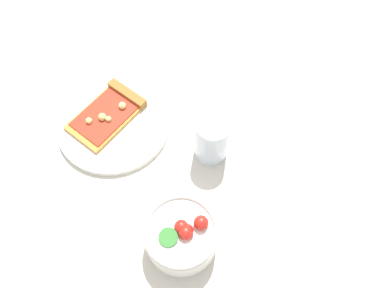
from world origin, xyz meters
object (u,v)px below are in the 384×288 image
at_px(plate, 114,123).
at_px(soda_glass, 212,140).
at_px(paper_napkin, 258,101).
at_px(pizza_slice_main, 110,111).
at_px(salad_bowl, 181,235).

distance_m(plate, soda_glass, 0.22).
distance_m(soda_glass, paper_napkin, 0.17).
height_order(pizza_slice_main, salad_bowl, salad_bowl).
distance_m(salad_bowl, paper_napkin, 0.35).
distance_m(plate, paper_napkin, 0.32).
height_order(pizza_slice_main, soda_glass, soda_glass).
bearing_deg(paper_napkin, soda_glass, -15.66).
bearing_deg(pizza_slice_main, soda_glass, 93.89).
xyz_separation_m(plate, paper_napkin, (-0.19, 0.26, -0.01)).
distance_m(salad_bowl, soda_glass, 0.19).
bearing_deg(salad_bowl, plate, -123.57).
distance_m(pizza_slice_main, paper_napkin, 0.32).
xyz_separation_m(pizza_slice_main, soda_glass, (-0.02, 0.23, 0.03)).
bearing_deg(soda_glass, salad_bowl, 8.39).
bearing_deg(paper_napkin, pizza_slice_main, -57.56).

